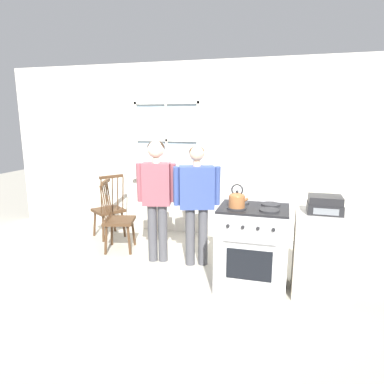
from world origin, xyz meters
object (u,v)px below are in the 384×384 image
person_elderly_left (157,189)px  potted_plant (171,174)px  chair_near_wall (109,210)px  side_counter (321,254)px  person_teen_center (197,195)px  stereo (325,205)px  stove (252,247)px  kettle (237,199)px  chair_by_window (118,220)px

person_elderly_left → potted_plant: bearing=87.0°
chair_near_wall → side_counter: size_ratio=1.13×
person_teen_center → stereo: bearing=-33.6°
person_elderly_left → stereo: (1.97, -0.38, 0.03)m
chair_near_wall → person_elderly_left: person_elderly_left is taller
person_teen_center → person_elderly_left: bearing=163.9°
stove → side_counter: stove is taller
stove → kettle: 0.59m
stove → stereo: size_ratio=3.19×
chair_by_window → person_elderly_left: size_ratio=0.64×
stove → side_counter: size_ratio=1.20×
chair_by_window → person_elderly_left: (0.68, -0.21, 0.52)m
chair_by_window → stereo: bearing=-117.4°
chair_by_window → side_counter: chair_by_window is taller
person_elderly_left → kettle: (1.10, -0.53, 0.06)m
chair_by_window → person_elderly_left: 0.88m
person_teen_center → stove: bearing=-47.9°
chair_near_wall → potted_plant: potted_plant is taller
chair_near_wall → side_counter: bearing=107.0°
stereo → chair_by_window: bearing=167.5°
kettle → side_counter: size_ratio=0.27×
potted_plant → stereo: (2.17, -1.52, 0.01)m
person_teen_center → kettle: bearing=-62.2°
potted_plant → stereo: 2.64m
person_elderly_left → person_teen_center: 0.53m
stove → side_counter: (0.71, 0.05, -0.02)m
person_teen_center → stereo: (1.45, -0.40, 0.07)m
chair_near_wall → potted_plant: (0.89, 0.47, 0.54)m
kettle → stereo: 0.89m
person_elderly_left → stove: person_elderly_left is taller
potted_plant → kettle: bearing=-52.4°
chair_by_window → chair_near_wall: size_ratio=1.00×
chair_near_wall → side_counter: (3.05, -1.03, 0.01)m
potted_plant → side_counter: bearing=-34.7°
person_elderly_left → kettle: size_ratio=6.39×
person_teen_center → kettle: 0.81m
chair_near_wall → kettle: bearing=96.6°
chair_near_wall → person_teen_center: 1.79m
chair_by_window → chair_near_wall: (-0.39, 0.46, 0.00)m
person_elderly_left → side_counter: (1.97, -0.36, -0.51)m
chair_near_wall → stereo: bearing=106.6°
chair_by_window → stove: stove is taller
potted_plant → chair_by_window: bearing=-117.9°
stove → chair_by_window: bearing=162.5°
chair_by_window → stereo: 2.78m
potted_plant → side_counter: potted_plant is taller
stereo → person_elderly_left: bearing=169.2°
chair_by_window → person_elderly_left: person_elderly_left is taller
side_counter → chair_by_window: bearing=168.0°
chair_near_wall → person_teen_center: bearing=103.4°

